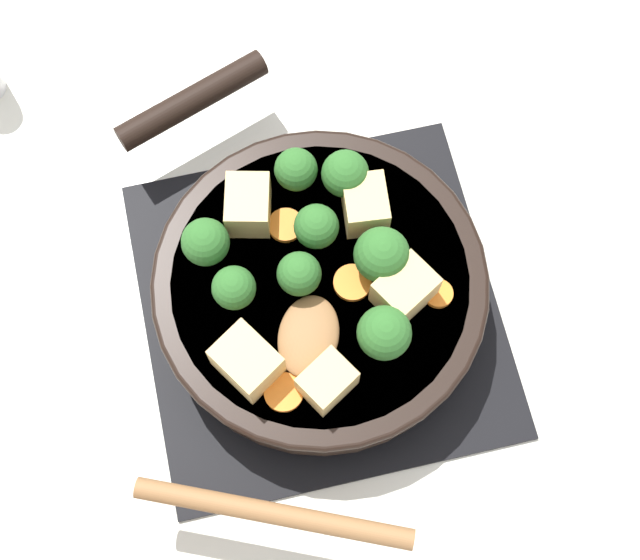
% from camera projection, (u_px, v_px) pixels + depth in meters
% --- Properties ---
extents(ground_plane, '(2.40, 2.40, 0.00)m').
position_uv_depth(ground_plane, '(320.00, 308.00, 0.80)').
color(ground_plane, silver).
extents(front_burner_grate, '(0.31, 0.31, 0.03)m').
position_uv_depth(front_burner_grate, '(320.00, 304.00, 0.78)').
color(front_burner_grate, black).
rests_on(front_burner_grate, ground_plane).
extents(skillet_pan, '(0.37, 0.28, 0.05)m').
position_uv_depth(skillet_pan, '(318.00, 286.00, 0.75)').
color(skillet_pan, black).
rests_on(skillet_pan, front_burner_grate).
extents(wooden_spoon, '(0.22, 0.20, 0.02)m').
position_uv_depth(wooden_spoon, '(290.00, 429.00, 0.68)').
color(wooden_spoon, olive).
rests_on(wooden_spoon, skillet_pan).
extents(tofu_cube_center_large, '(0.05, 0.06, 0.04)m').
position_uv_depth(tofu_cube_center_large, '(405.00, 290.00, 0.70)').
color(tofu_cube_center_large, '#DBB770').
rests_on(tofu_cube_center_large, skillet_pan).
extents(tofu_cube_near_handle, '(0.05, 0.05, 0.03)m').
position_uv_depth(tofu_cube_near_handle, '(327.00, 381.00, 0.68)').
color(tofu_cube_near_handle, '#DBB770').
rests_on(tofu_cube_near_handle, skillet_pan).
extents(tofu_cube_east_chunk, '(0.05, 0.04, 0.03)m').
position_uv_depth(tofu_cube_east_chunk, '(365.00, 205.00, 0.73)').
color(tofu_cube_east_chunk, '#DBB770').
rests_on(tofu_cube_east_chunk, skillet_pan).
extents(tofu_cube_west_chunk, '(0.06, 0.06, 0.04)m').
position_uv_depth(tofu_cube_west_chunk, '(247.00, 362.00, 0.68)').
color(tofu_cube_west_chunk, '#DBB770').
rests_on(tofu_cube_west_chunk, skillet_pan).
extents(tofu_cube_back_piece, '(0.05, 0.04, 0.04)m').
position_uv_depth(tofu_cube_back_piece, '(248.00, 205.00, 0.73)').
color(tofu_cube_back_piece, '#DBB770').
rests_on(tofu_cube_back_piece, skillet_pan).
extents(broccoli_floret_near_spoon, '(0.04, 0.04, 0.04)m').
position_uv_depth(broccoli_floret_near_spoon, '(235.00, 291.00, 0.70)').
color(broccoli_floret_near_spoon, '#709956').
rests_on(broccoli_floret_near_spoon, skillet_pan).
extents(broccoli_floret_center_top, '(0.04, 0.04, 0.05)m').
position_uv_depth(broccoli_floret_center_top, '(382.00, 256.00, 0.70)').
color(broccoli_floret_center_top, '#709956').
rests_on(broccoli_floret_center_top, skillet_pan).
extents(broccoli_floret_east_rim, '(0.04, 0.04, 0.04)m').
position_uv_depth(broccoli_floret_east_rim, '(316.00, 227.00, 0.71)').
color(broccoli_floret_east_rim, '#709956').
rests_on(broccoli_floret_east_rim, skillet_pan).
extents(broccoli_floret_west_rim, '(0.04, 0.04, 0.05)m').
position_uv_depth(broccoli_floret_west_rim, '(206.00, 242.00, 0.71)').
color(broccoli_floret_west_rim, '#709956').
rests_on(broccoli_floret_west_rim, skillet_pan).
extents(broccoli_floret_north_edge, '(0.04, 0.04, 0.05)m').
position_uv_depth(broccoli_floret_north_edge, '(384.00, 333.00, 0.68)').
color(broccoli_floret_north_edge, '#709956').
rests_on(broccoli_floret_north_edge, skillet_pan).
extents(broccoli_floret_south_cluster, '(0.04, 0.04, 0.05)m').
position_uv_depth(broccoli_floret_south_cluster, '(345.00, 174.00, 0.73)').
color(broccoli_floret_south_cluster, '#709956').
rests_on(broccoli_floret_south_cluster, skillet_pan).
extents(broccoli_floret_mid_floret, '(0.04, 0.04, 0.04)m').
position_uv_depth(broccoli_floret_mid_floret, '(301.00, 169.00, 0.73)').
color(broccoli_floret_mid_floret, '#709956').
rests_on(broccoli_floret_mid_floret, skillet_pan).
extents(broccoli_floret_small_inner, '(0.04, 0.04, 0.04)m').
position_uv_depth(broccoli_floret_small_inner, '(298.00, 270.00, 0.70)').
color(broccoli_floret_small_inner, '#709956').
rests_on(broccoli_floret_small_inner, skillet_pan).
extents(carrot_slice_orange_thin, '(0.02, 0.02, 0.01)m').
position_uv_depth(carrot_slice_orange_thin, '(438.00, 294.00, 0.72)').
color(carrot_slice_orange_thin, orange).
rests_on(carrot_slice_orange_thin, skillet_pan).
extents(carrot_slice_near_center, '(0.03, 0.03, 0.01)m').
position_uv_depth(carrot_slice_near_center, '(352.00, 283.00, 0.72)').
color(carrot_slice_near_center, orange).
rests_on(carrot_slice_near_center, skillet_pan).
extents(carrot_slice_edge_slice, '(0.03, 0.03, 0.01)m').
position_uv_depth(carrot_slice_edge_slice, '(284.00, 392.00, 0.69)').
color(carrot_slice_edge_slice, orange).
rests_on(carrot_slice_edge_slice, skillet_pan).
extents(carrot_slice_under_broccoli, '(0.03, 0.03, 0.01)m').
position_uv_depth(carrot_slice_under_broccoli, '(286.00, 225.00, 0.74)').
color(carrot_slice_under_broccoli, orange).
rests_on(carrot_slice_under_broccoli, skillet_pan).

